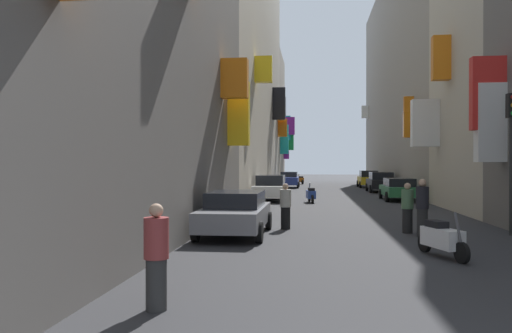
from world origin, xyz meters
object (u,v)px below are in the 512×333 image
at_px(pedestrian_crossing, 407,208).
at_px(pedestrian_near_right, 286,207).
at_px(parked_car_black, 381,182).
at_px(pedestrian_mid_street, 422,208).
at_px(parked_car_grey, 235,212).
at_px(pedestrian_far_away, 156,257).
at_px(parked_car_blue, 289,179).
at_px(parked_car_yellow, 368,179).
at_px(traffic_light_near_corner, 511,139).
at_px(scooter_blue, 311,195).
at_px(scooter_white, 442,238).
at_px(parked_car_green, 399,189).
at_px(scooter_orange, 300,180).
at_px(parked_car_white, 271,187).

xyz_separation_m(pedestrian_crossing, pedestrian_near_right, (-3.94, 0.51, -0.03)).
relative_size(parked_car_black, pedestrian_mid_street, 2.45).
distance_m(parked_car_grey, pedestrian_far_away, 8.09).
xyz_separation_m(parked_car_blue, parked_car_yellow, (7.32, 1.33, 0.04)).
height_order(parked_car_blue, parked_car_yellow, parked_car_yellow).
relative_size(parked_car_black, pedestrian_near_right, 2.79).
distance_m(pedestrian_crossing, traffic_light_near_corner, 3.79).
relative_size(parked_car_black, pedestrian_far_away, 2.66).
height_order(parked_car_black, parked_car_yellow, parked_car_yellow).
xyz_separation_m(parked_car_yellow, scooter_blue, (-5.24, -18.95, -0.35)).
relative_size(scooter_white, pedestrian_far_away, 1.18).
height_order(parked_car_green, parked_car_grey, parked_car_grey).
relative_size(scooter_orange, pedestrian_far_away, 1.08).
height_order(pedestrian_crossing, pedestrian_mid_street, pedestrian_mid_street).
distance_m(scooter_orange, pedestrian_near_right, 37.56).
height_order(parked_car_green, scooter_blue, parked_car_green).
height_order(parked_car_black, scooter_orange, parked_car_black).
distance_m(parked_car_black, pedestrian_near_right, 23.84).
relative_size(parked_car_yellow, scooter_white, 2.08).
relative_size(parked_car_white, pedestrian_mid_street, 2.45).
bearing_deg(parked_car_blue, pedestrian_mid_street, -79.85).
relative_size(parked_car_black, parked_car_white, 1.00).
bearing_deg(pedestrian_near_right, traffic_light_near_corner, -5.87).
xyz_separation_m(parked_car_grey, pedestrian_near_right, (1.48, 1.57, 0.04)).
bearing_deg(pedestrian_near_right, parked_car_yellow, 78.85).
height_order(scooter_white, pedestrian_near_right, pedestrian_near_right).
distance_m(scooter_orange, pedestrian_mid_street, 39.20).
bearing_deg(pedestrian_far_away, parked_car_white, 90.44).
distance_m(parked_car_green, scooter_orange, 24.38).
relative_size(parked_car_grey, scooter_white, 2.30).
height_order(parked_car_white, pedestrian_near_right, pedestrian_near_right).
relative_size(parked_car_black, traffic_light_near_corner, 0.98).
xyz_separation_m(parked_car_black, pedestrian_mid_street, (-1.95, -24.39, 0.07)).
relative_size(scooter_orange, traffic_light_near_corner, 0.40).
relative_size(parked_car_green, parked_car_yellow, 1.10).
height_order(parked_car_black, pedestrian_crossing, pedestrian_crossing).
distance_m(parked_car_grey, pedestrian_mid_street, 5.71).
xyz_separation_m(parked_car_blue, pedestrian_mid_street, (5.50, -30.70, 0.11)).
height_order(parked_car_white, traffic_light_near_corner, traffic_light_near_corner).
bearing_deg(parked_car_green, parked_car_yellow, 90.11).
distance_m(pedestrian_crossing, pedestrian_near_right, 3.97).
bearing_deg(scooter_blue, parked_car_green, 24.07).
distance_m(parked_car_grey, pedestrian_near_right, 2.15).
xyz_separation_m(parked_car_blue, pedestrian_crossing, (5.21, -29.85, 0.03)).
xyz_separation_m(parked_car_grey, traffic_light_near_corner, (8.50, 0.84, 2.26)).
relative_size(parked_car_black, parked_car_yellow, 1.08).
bearing_deg(parked_car_blue, parked_car_yellow, 10.28).
xyz_separation_m(scooter_white, pedestrian_crossing, (-0.03, 4.21, 0.34)).
bearing_deg(scooter_blue, traffic_light_near_corner, -63.42).
distance_m(parked_car_black, parked_car_blue, 9.77).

